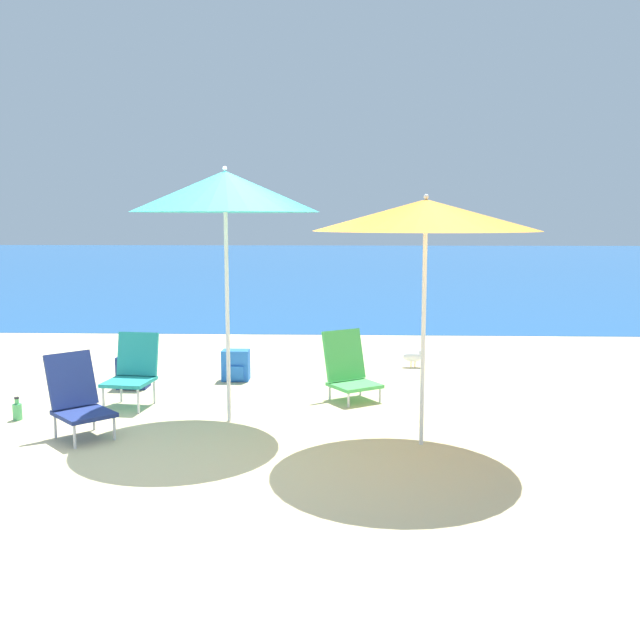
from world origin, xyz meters
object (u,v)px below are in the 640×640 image
beach_umbrella_orange (426,215)px  beach_chair_teal (133,369)px  beach_chair_navy (78,397)px  backpack_blue (236,365)px  water_bottle (17,411)px  beach_chair_green (349,369)px  backpack_navy (133,372)px  beach_umbrella_teal (225,192)px  seagull (414,356)px

beach_umbrella_orange → beach_chair_teal: bearing=157.2°
beach_umbrella_orange → beach_chair_navy: (-2.94, 0.11, -1.55)m
backpack_blue → water_bottle: bearing=-136.0°
beach_chair_green → backpack_navy: size_ratio=1.99×
beach_chair_green → beach_chair_teal: (-2.17, -0.35, 0.05)m
beach_chair_navy → beach_chair_teal: beach_chair_teal is taller
beach_umbrella_teal → beach_umbrella_orange: bearing=-20.0°
beach_chair_teal → seagull: beach_chair_teal is taller
water_bottle → beach_chair_navy: bearing=-31.6°
beach_chair_green → backpack_navy: bearing=137.8°
beach_chair_navy → beach_chair_teal: size_ratio=0.99×
beach_chair_navy → water_bottle: beach_chair_navy is taller
backpack_navy → beach_chair_green: bearing=-9.0°
beach_umbrella_orange → seagull: beach_umbrella_orange is taller
beach_umbrella_teal → backpack_navy: beach_umbrella_teal is taller
beach_umbrella_orange → beach_chair_navy: 3.33m
beach_chair_navy → seagull: size_ratio=2.66×
beach_umbrella_teal → beach_chair_green: beach_umbrella_teal is taller
beach_umbrella_orange → backpack_navy: beach_umbrella_orange is taller
backpack_blue → water_bottle: backpack_blue is taller
beach_umbrella_teal → beach_chair_green: 2.29m
beach_chair_green → backpack_navy: 2.43m
seagull → backpack_blue: bearing=-158.8°
beach_umbrella_orange → beach_chair_green: beach_umbrella_orange is taller
backpack_navy → water_bottle: size_ratio=1.63×
beach_umbrella_orange → water_bottle: size_ratio=9.45×
beach_chair_navy → backpack_navy: size_ratio=2.00×
backpack_blue → backpack_navy: bearing=-158.9°
beach_chair_teal → water_bottle: 1.13m
beach_umbrella_orange → beach_chair_green: size_ratio=2.90×
backpack_blue → seagull: size_ratio=1.33×
beach_umbrella_teal → beach_umbrella_orange: beach_umbrella_teal is taller
beach_chair_navy → beach_umbrella_orange: bearing=-46.4°
water_bottle → backpack_blue: bearing=44.0°
beach_chair_teal → backpack_navy: size_ratio=2.03×
backpack_navy → water_bottle: backpack_navy is taller
beach_umbrella_orange → beach_chair_teal: size_ratio=2.86×
beach_umbrella_teal → water_bottle: beach_umbrella_teal is taller
beach_chair_green → beach_chair_teal: beach_chair_teal is taller
beach_chair_teal → backpack_blue: bearing=60.4°
beach_chair_navy → backpack_navy: (-0.06, 1.78, -0.17)m
beach_umbrella_orange → backpack_blue: beach_umbrella_orange is taller
backpack_navy → water_bottle: (-0.70, -1.31, -0.09)m
water_bottle → backpack_navy: bearing=61.7°
beach_chair_green → beach_chair_navy: beach_chair_navy is taller
beach_chair_teal → beach_chair_green: bearing=16.2°
beach_chair_green → water_bottle: beach_chair_green is taller
beach_umbrella_teal → beach_chair_teal: 2.10m
backpack_blue → beach_umbrella_orange: bearing=-50.3°
beach_chair_navy → backpack_blue: size_ratio=2.00×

